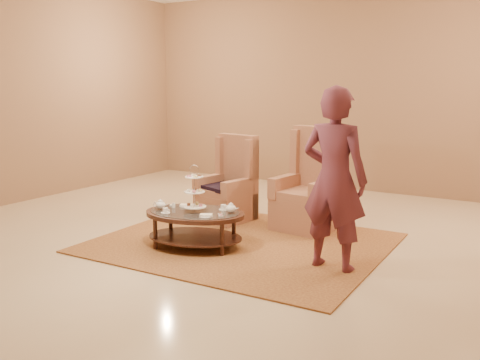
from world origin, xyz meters
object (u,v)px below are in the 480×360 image
Objects in this scene: armchair_right at (310,195)px; person at (334,180)px; tea_table at (195,218)px; armchair_left at (230,192)px.

person is (0.82, -1.30, 0.49)m from armchair_right.
person reaches higher than armchair_right.
armchair_left is (-0.34, 1.28, 0.04)m from tea_table.
tea_table is 1.00× the size of armchair_right.
armchair_left is 2.31m from person.
person is at bearing -20.20° from armchair_left.
tea_table is 1.72m from person.
armchair_right is 0.71× the size of person.
armchair_left reaches higher than tea_table.
armchair_left is at bearing -27.84° from person.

